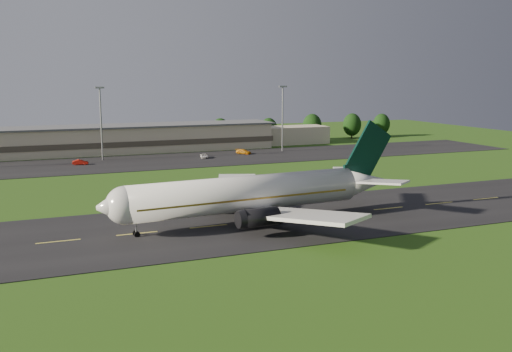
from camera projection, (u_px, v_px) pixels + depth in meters
name	position (u px, v px, depth m)	size (l,w,h in m)	color
ground	(137.00, 234.00, 83.89)	(360.00, 360.00, 0.00)	#244C13
taxiway	(137.00, 234.00, 83.88)	(220.00, 30.00, 0.10)	black
apron	(87.00, 165.00, 149.71)	(260.00, 30.00, 0.10)	black
airliner	(250.00, 194.00, 89.77)	(51.29, 42.07, 15.57)	silver
terminal	(100.00, 140.00, 173.50)	(145.00, 16.00, 8.40)	#C6B497
light_mast_centre	(101.00, 115.00, 156.70)	(2.40, 1.20, 20.35)	gray
light_mast_east	(283.00, 110.00, 176.94)	(2.40, 1.20, 20.35)	gray
tree_line	(180.00, 131.00, 192.54)	(197.07, 9.38, 10.54)	black
service_vehicle_b	(80.00, 162.00, 150.23)	(1.42, 4.08, 1.34)	#A7130B
service_vehicle_c	(204.00, 156.00, 162.78)	(1.97, 4.28, 1.19)	silver
service_vehicle_d	(244.00, 152.00, 171.61)	(1.98, 4.87, 1.41)	orange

